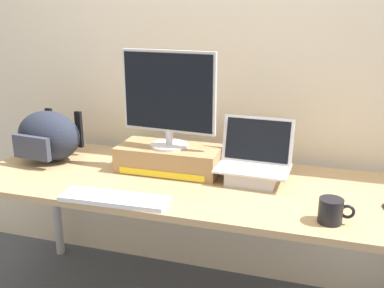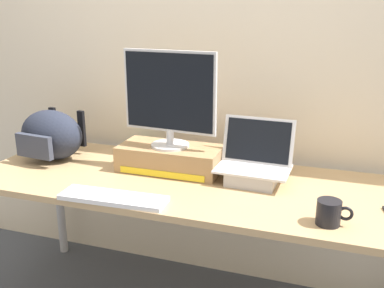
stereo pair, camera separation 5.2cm
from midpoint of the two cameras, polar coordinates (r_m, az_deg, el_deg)
The scene contains 9 objects.
back_wall at distance 2.36m, azimuth 2.79°, elevation 12.28°, with size 7.00×0.10×2.60m, color beige.
desk at distance 2.08m, azimuth -0.72°, elevation -6.43°, with size 2.08×0.74×0.73m.
toner_box_yellow at distance 2.17m, azimuth -3.62°, elevation -1.87°, with size 0.50×0.24×0.12m.
desktop_monitor at distance 2.09m, azimuth -3.79°, elevation 5.98°, with size 0.47×0.19×0.46m.
open_laptop at distance 2.04m, azimuth 7.26°, elevation -3.22°, with size 0.34×0.24×0.29m.
external_keyboard at distance 1.88m, azimuth -10.85°, elevation -6.97°, with size 0.46×0.15×0.02m.
messenger_backpack at distance 2.41m, azimuth -18.73°, elevation 0.97°, with size 0.38×0.30×0.26m.
coffee_mug at distance 1.73m, azimuth 16.81°, elevation -8.31°, with size 0.13×0.09×0.10m.
plush_toy at distance 2.45m, azimuth -8.01°, elevation -0.09°, with size 0.09×0.09×0.09m.
Camera 1 is at (0.56, -1.82, 1.51)m, focal length 41.07 mm.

